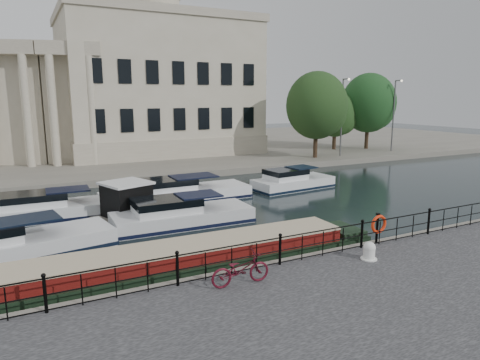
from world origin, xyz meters
name	(u,v)px	position (x,y,z in m)	size (l,w,h in m)	color
ground_plane	(251,259)	(0.00, 0.00, 0.00)	(160.00, 160.00, 0.00)	black
far_bank	(98,151)	(0.00, 39.00, 0.28)	(120.00, 42.00, 0.55)	#6B665B
railing	(280,248)	(0.00, -2.25, 1.20)	(24.14, 0.14, 1.22)	black
civic_building	(91,94)	(-1.00, 34.71, 7.04)	(53.55, 31.84, 16.85)	#ADA38C
lamp_posts	(369,115)	(26.00, 20.70, 4.80)	(8.24, 1.55, 8.07)	#59595B
bicycle	(240,269)	(-2.11, -3.13, 1.09)	(0.72, 2.07, 1.09)	#4C0D1A
mooring_bollard	(369,251)	(3.35, -3.37, 0.88)	(0.63, 0.63, 0.71)	silver
life_ring_post	(378,225)	(4.99, -2.17, 1.39)	(0.82, 0.21, 1.33)	black
narrowboat	(191,264)	(-2.77, -0.23, 0.37)	(16.27, 2.41, 1.59)	black
harbour_hut	(127,202)	(-3.30, 8.44, 0.95)	(3.88, 3.55, 2.20)	#6B665B
cabin_cruisers	(143,210)	(-2.36, 8.60, 0.37)	(27.43, 10.03, 1.99)	white
trees	(345,108)	(24.54, 22.94, 5.51)	(16.63, 10.31, 9.03)	black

